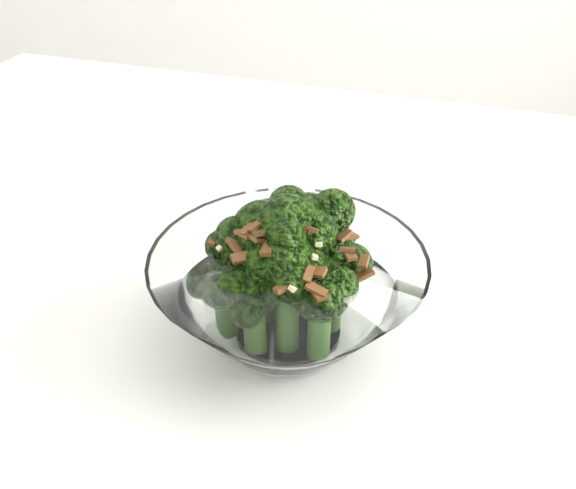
{
  "coord_description": "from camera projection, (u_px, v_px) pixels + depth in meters",
  "views": [
    {
      "loc": [
        -0.02,
        -0.38,
        1.07
      ],
      "look_at": [
        -0.04,
        -0.03,
        0.83
      ],
      "focal_mm": 40.0,
      "sensor_mm": 36.0,
      "label": 1
    }
  ],
  "objects": [
    {
      "name": "table",
      "position": [
        314.0,
        318.0,
        0.59
      ],
      "size": [
        1.38,
        1.1,
        0.75
      ],
      "color": "white",
      "rests_on": "ground"
    },
    {
      "name": "broccoli_dish",
      "position": [
        288.0,
        286.0,
        0.45
      ],
      "size": [
        0.19,
        0.19,
        0.12
      ],
      "color": "white",
      "rests_on": "table"
    }
  ]
}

